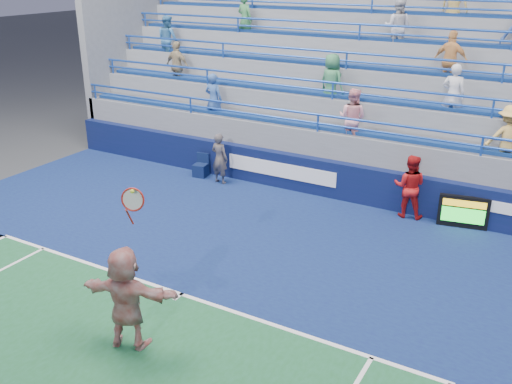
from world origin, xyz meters
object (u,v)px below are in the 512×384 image
Objects in this scene: serve_speed_board at (463,212)px; judge_chair at (201,169)px; line_judge at (220,159)px; ball_girl at (410,186)px; tennis_player at (126,298)px.

serve_speed_board is 1.69× the size of judge_chair.
ball_girl is at bearing -170.78° from line_judge.
line_judge reaches higher than judge_chair.
line_judge is at bearing -11.98° from judge_chair.
judge_chair is 1.03m from line_judge.
serve_speed_board is 0.72× the size of ball_girl.
tennis_player is 8.46m from ball_girl.
tennis_player is 1.94× the size of line_judge.
serve_speed_board is 0.40× the size of tennis_player.
serve_speed_board is 0.79× the size of line_judge.
judge_chair is at bearing 116.54° from tennis_player.
ball_girl reaches higher than judge_chair.
serve_speed_board is at bearing -171.42° from line_judge.
ball_girl is at bearing -179.51° from serve_speed_board.
tennis_player reaches higher than serve_speed_board.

